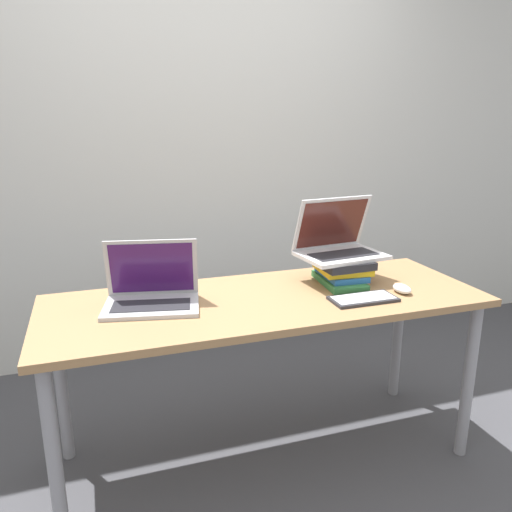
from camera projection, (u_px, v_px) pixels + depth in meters
name	position (u px, v px, depth m)	size (l,w,h in m)	color
ground_plane	(293.00, 506.00, 1.94)	(14.00, 14.00, 0.00)	#424247
wall_back	(200.00, 137.00, 2.96)	(8.00, 0.05, 2.70)	silver
desk	(266.00, 315.00, 2.06)	(1.79, 0.65, 0.75)	#9E754C
laptop_left	(152.00, 293.00, 1.94)	(0.40, 0.31, 0.25)	#B2B2B7
book_stack	(341.00, 270.00, 2.21)	(0.24, 0.29, 0.11)	#33753D
laptop_on_books	(338.00, 244.00, 2.22)	(0.39, 0.30, 0.26)	silver
wireless_keyboard	(363.00, 299.00, 2.01)	(0.27, 0.13, 0.01)	#28282D
mouse	(402.00, 289.00, 2.09)	(0.06, 0.10, 0.04)	white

